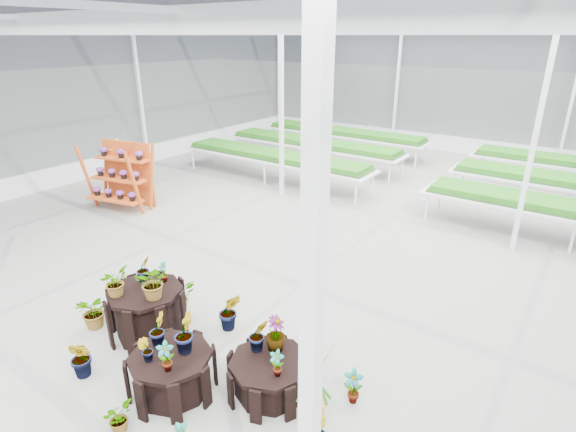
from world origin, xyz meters
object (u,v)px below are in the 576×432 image
Objects in this scene: plinth_tall at (148,312)px; shelf_rack at (119,177)px; bird_table at (121,169)px; plinth_mid at (172,373)px; plinth_low at (270,376)px.

shelf_rack is (-4.89, 3.09, 0.46)m from plinth_tall.
shelf_rack is 0.77m from bird_table.
plinth_mid is 1.22m from plinth_low.
shelf_rack reaches higher than plinth_mid.
shelf_rack is at bearing -19.25° from bird_table.
shelf_rack is (-7.09, 2.99, 0.61)m from plinth_low.
plinth_tall is 6.57m from bird_table.
bird_table is at bearing 155.78° from plinth_low.
shelf_rack is (-6.09, 3.69, 0.56)m from plinth_mid.
bird_table reaches higher than plinth_low.
plinth_tall is at bearing -14.31° from bird_table.
plinth_mid is 7.90m from bird_table.
bird_table is at bearing 129.19° from shelf_rack.
shelf_rack is at bearing 157.12° from plinth_low.
plinth_low is at bearing -35.80° from shelf_rack.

